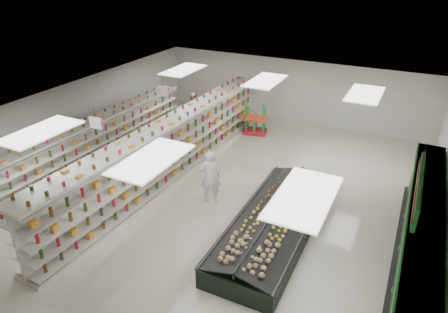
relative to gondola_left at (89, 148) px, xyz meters
The scene contains 15 objects.
floor 5.74m from the gondola_left, ahead, with size 16.00×16.00×0.00m, color beige.
ceiling 6.12m from the gondola_left, ahead, with size 14.00×16.00×0.02m, color white.
wall_back 10.46m from the gondola_left, 57.44° to the left, with size 14.00×0.02×3.20m, color silver.
wall_left 1.74m from the gondola_left, 150.07° to the left, with size 0.02×16.00×3.20m, color silver.
wall_right 12.66m from the gondola_left, ahead, with size 0.02×16.00×3.20m, color silver.
produce_wall_case 12.17m from the gondola_left, ahead, with size 0.93×8.00×2.20m.
aisle_sign_near 2.86m from the gondola_left, 33.53° to the right, with size 0.52×0.06×0.75m.
aisle_sign_far 3.81m from the gondola_left, 57.00° to the left, with size 0.52×0.06×0.75m.
hortifruti_banner 12.01m from the gondola_left, ahead, with size 0.12×3.20×0.95m.
gondola_left is the anchor object (origin of this frame).
gondola_center 3.46m from the gondola_left, 15.92° to the left, with size 1.48×13.47×2.33m.
produce_island 8.26m from the gondola_left, ahead, with size 2.30×6.20×0.92m.
soda_endcap 7.84m from the gondola_left, 53.78° to the left, with size 1.31×1.03×1.48m.
shopper_main 5.53m from the gondola_left, ahead, with size 0.71×0.47×1.95m, color silver.
shopper_background 6.00m from the gondola_left, 75.07° to the left, with size 0.88×0.54×1.80m, color tan.
Camera 1 is at (5.71, -11.30, 7.81)m, focal length 32.00 mm.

